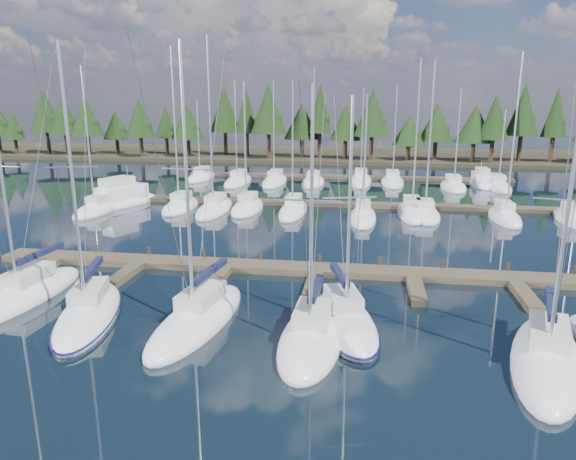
% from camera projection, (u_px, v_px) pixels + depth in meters
% --- Properties ---
extents(ground, '(260.00, 260.00, 0.00)m').
position_uv_depth(ground, '(331.00, 228.00, 44.94)').
color(ground, black).
rests_on(ground, ground).
extents(far_shore, '(220.00, 30.00, 0.60)m').
position_uv_depth(far_shore, '(352.00, 155.00, 102.37)').
color(far_shore, '#2F2A1A').
rests_on(far_shore, ground).
extents(main_dock, '(44.00, 6.13, 0.90)m').
position_uv_depth(main_dock, '(317.00, 273.00, 32.78)').
color(main_dock, '#4D4230').
rests_on(main_dock, ground).
extents(back_docks, '(50.00, 21.80, 0.40)m').
position_uv_depth(back_docks, '(342.00, 189.00, 63.66)').
color(back_docks, '#4D4230').
rests_on(back_docks, ground).
extents(front_sailboat_0, '(3.16, 9.68, 13.77)m').
position_uv_depth(front_sailboat_0, '(25.00, 295.00, 28.80)').
color(front_sailboat_0, silver).
rests_on(front_sailboat_0, ground).
extents(front_sailboat_1, '(5.05, 9.28, 14.28)m').
position_uv_depth(front_sailboat_1, '(89.00, 314.00, 26.26)').
color(front_sailboat_1, silver).
rests_on(front_sailboat_1, ground).
extents(front_sailboat_2, '(3.94, 9.71, 14.26)m').
position_uv_depth(front_sailboat_2, '(198.00, 318.00, 25.71)').
color(front_sailboat_2, silver).
rests_on(front_sailboat_2, ground).
extents(front_sailboat_3, '(3.15, 7.85, 12.36)m').
position_uv_depth(front_sailboat_3, '(311.00, 338.00, 23.55)').
color(front_sailboat_3, silver).
rests_on(front_sailboat_3, ground).
extents(front_sailboat_4, '(4.91, 8.40, 11.93)m').
position_uv_depth(front_sailboat_4, '(344.00, 321.00, 25.42)').
color(front_sailboat_4, silver).
rests_on(front_sailboat_4, ground).
extents(front_sailboat_5, '(5.22, 9.59, 13.07)m').
position_uv_depth(front_sailboat_5, '(546.00, 359.00, 21.68)').
color(front_sailboat_5, silver).
rests_on(front_sailboat_5, ground).
extents(back_sailboat_rows, '(48.17, 33.43, 17.54)m').
position_uv_depth(back_sailboat_rows, '(331.00, 194.00, 59.56)').
color(back_sailboat_rows, silver).
rests_on(back_sailboat_rows, ground).
extents(motor_yacht_left, '(6.59, 10.45, 4.97)m').
position_uv_depth(motor_yacht_left, '(122.00, 200.00, 54.88)').
color(motor_yacht_left, silver).
rests_on(motor_yacht_left, ground).
extents(motor_yacht_right, '(2.86, 7.90, 3.90)m').
position_uv_depth(motor_yacht_right, '(481.00, 182.00, 67.24)').
color(motor_yacht_right, silver).
rests_on(motor_yacht_right, ground).
extents(tree_line, '(184.92, 11.78, 13.45)m').
position_uv_depth(tree_line, '(363.00, 121.00, 90.92)').
color(tree_line, black).
rests_on(tree_line, far_shore).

